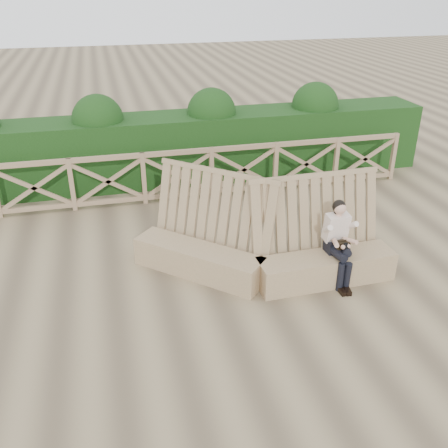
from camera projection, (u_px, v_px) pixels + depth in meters
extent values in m
plane|color=brown|center=(216.00, 290.00, 7.61)|extent=(60.00, 60.00, 0.00)
cube|color=olive|center=(199.00, 260.00, 7.94)|extent=(1.91, 1.84, 0.46)
cube|color=olive|center=(207.00, 221.00, 7.90)|extent=(1.88, 1.80, 1.58)
cube|color=olive|center=(325.00, 268.00, 7.73)|extent=(2.16, 0.56, 0.46)
cube|color=olive|center=(321.00, 228.00, 7.70)|extent=(2.16, 0.50, 1.58)
cube|color=black|center=(336.00, 246.00, 7.70)|extent=(0.33, 0.24, 0.19)
cube|color=beige|center=(336.00, 227.00, 7.60)|extent=(0.36, 0.27, 0.46)
sphere|color=tan|center=(340.00, 208.00, 7.42)|extent=(0.19, 0.19, 0.19)
sphere|color=black|center=(339.00, 206.00, 7.43)|extent=(0.21, 0.21, 0.20)
cylinder|color=black|center=(337.00, 253.00, 7.53)|extent=(0.15, 0.41, 0.13)
cylinder|color=black|center=(345.00, 248.00, 7.55)|extent=(0.15, 0.42, 0.15)
cylinder|color=black|center=(340.00, 277.00, 7.50)|extent=(0.11, 0.11, 0.46)
cylinder|color=black|center=(347.00, 277.00, 7.51)|extent=(0.11, 0.11, 0.46)
cube|color=black|center=(341.00, 291.00, 7.52)|extent=(0.09, 0.22, 0.07)
cube|color=black|center=(347.00, 290.00, 7.53)|extent=(0.09, 0.22, 0.07)
cube|color=black|center=(342.00, 245.00, 7.53)|extent=(0.21, 0.13, 0.14)
cube|color=black|center=(346.00, 247.00, 7.38)|extent=(0.07, 0.08, 0.11)
cube|color=#80654A|center=(177.00, 152.00, 10.18)|extent=(10.10, 0.07, 0.10)
cube|color=#80654A|center=(179.00, 194.00, 10.59)|extent=(10.10, 0.07, 0.10)
cube|color=black|center=(169.00, 149.00, 11.35)|extent=(12.00, 1.20, 1.50)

